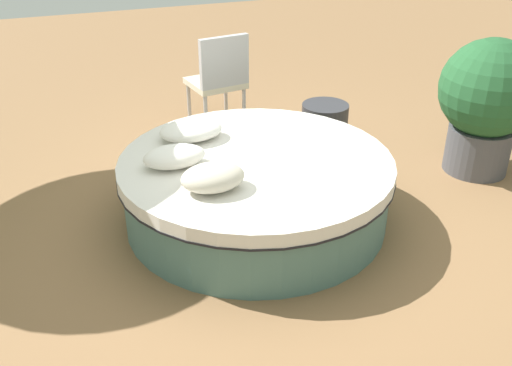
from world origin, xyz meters
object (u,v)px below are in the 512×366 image
round_bed (256,188)px  throw_pillow_2 (213,177)px  throw_pillow_0 (191,130)px  throw_pillow_1 (174,156)px  planter (487,99)px  side_table (324,124)px  patio_chair (219,75)px

round_bed → throw_pillow_2: bearing=37.6°
round_bed → throw_pillow_0: throw_pillow_0 is taller
throw_pillow_0 → throw_pillow_2: bearing=84.8°
throw_pillow_1 → planter: (-2.73, 0.01, 0.08)m
throw_pillow_0 → planter: size_ratio=0.42×
round_bed → throw_pillow_1: 0.68m
throw_pillow_0 → side_table: size_ratio=1.11×
round_bed → throw_pillow_1: bearing=-8.8°
round_bed → side_table: bearing=-136.2°
throw_pillow_1 → throw_pillow_0: bearing=-119.3°
round_bed → side_table: round_bed is taller
throw_pillow_2 → patio_chair: bearing=-108.5°
planter → throw_pillow_0: bearing=-9.8°
planter → side_table: size_ratio=2.64×
patio_chair → side_table: bearing=-52.1°
throw_pillow_1 → patio_chair: (-0.89, -1.75, -0.03)m
planter → throw_pillow_2: bearing=9.1°
round_bed → throw_pillow_0: 0.70m
round_bed → patio_chair: 1.89m
round_bed → side_table: 1.55m
patio_chair → side_table: 1.18m
throw_pillow_0 → patio_chair: size_ratio=0.51×
throw_pillow_0 → planter: 2.53m
throw_pillow_1 → planter: size_ratio=0.38×
patio_chair → planter: 2.56m
throw_pillow_2 → side_table: throw_pillow_2 is taller
throw_pillow_1 → patio_chair: 1.96m
throw_pillow_0 → planter: (-2.50, 0.43, 0.08)m
throw_pillow_0 → patio_chair: bearing=-116.1°
throw_pillow_1 → round_bed: bearing=171.2°
throw_pillow_2 → side_table: size_ratio=0.96×
throw_pillow_1 → side_table: throw_pillow_1 is taller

